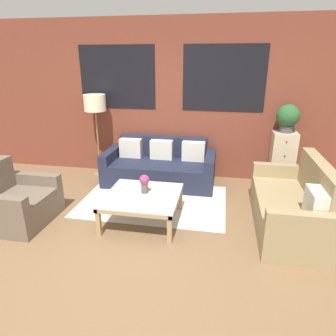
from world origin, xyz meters
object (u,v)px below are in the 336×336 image
settee_vintage (293,207)px  floor_lamp (95,106)px  coffee_table (143,198)px  flower_vase (144,182)px  drawer_cabinet (282,159)px  armchair_corner (17,203)px  potted_plant (288,117)px  couch_dark (160,167)px

settee_vintage → floor_lamp: size_ratio=1.11×
coffee_table → flower_vase: flower_vase is taller
settee_vintage → floor_lamp: (-3.23, 1.39, 1.01)m
drawer_cabinet → flower_vase: bearing=-142.3°
armchair_corner → potted_plant: 4.31m
drawer_cabinet → armchair_corner: bearing=-152.2°
coffee_table → drawer_cabinet: drawer_cabinet is taller
armchair_corner → coffee_table: (1.68, 0.32, 0.06)m
couch_dark → floor_lamp: (-1.21, 0.15, 1.03)m
couch_dark → floor_lamp: floor_lamp is taller
armchair_corner → drawer_cabinet: size_ratio=0.95×
armchair_corner → potted_plant: potted_plant is taller
floor_lamp → settee_vintage: bearing=-23.4°
couch_dark → floor_lamp: bearing=173.0°
couch_dark → drawer_cabinet: (2.10, 0.23, 0.19)m
settee_vintage → coffee_table: 1.97m
armchair_corner → coffee_table: bearing=10.7°
couch_dark → coffee_table: size_ratio=1.97×
floor_lamp → potted_plant: size_ratio=3.29×
flower_vase → settee_vintage: bearing=2.7°
floor_lamp → drawer_cabinet: bearing=1.5°
armchair_corner → floor_lamp: (0.41, 1.88, 1.04)m
drawer_cabinet → potted_plant: bearing=90.0°
coffee_table → potted_plant: (2.05, 1.65, 0.87)m
coffee_table → drawer_cabinet: 2.63m
armchair_corner → potted_plant: size_ratio=1.97×
drawer_cabinet → couch_dark: bearing=-173.6°
potted_plant → flower_vase: (-2.03, -1.57, -0.67)m
coffee_table → flower_vase: (0.01, 0.07, 0.20)m
floor_lamp → armchair_corner: bearing=-102.3°
couch_dark → flower_vase: couch_dark is taller
settee_vintage → floor_lamp: floor_lamp is taller
armchair_corner → flower_vase: 1.76m
drawer_cabinet → coffee_table: bearing=-141.2°
drawer_cabinet → potted_plant: 0.73m
settee_vintage → armchair_corner: bearing=-172.4°
armchair_corner → settee_vintage: bearing=7.6°
settee_vintage → potted_plant: 1.74m
floor_lamp → coffee_table: bearing=-50.9°
armchair_corner → drawer_cabinet: bearing=27.8°
settee_vintage → flower_vase: settee_vintage is taller
armchair_corner → coffee_table: armchair_corner is taller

